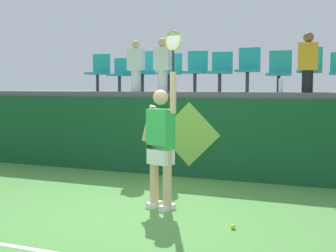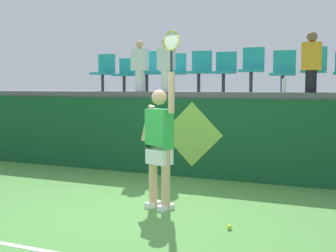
# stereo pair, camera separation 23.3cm
# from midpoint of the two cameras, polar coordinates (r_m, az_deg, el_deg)

# --- Properties ---
(ground_plane) EXTENTS (40.00, 40.00, 0.00)m
(ground_plane) POSITION_cam_midpoint_polar(r_m,az_deg,el_deg) (6.59, -5.37, -10.86)
(ground_plane) COLOR #519342
(court_back_wall) EXTENTS (13.64, 0.20, 1.56)m
(court_back_wall) POSITION_cam_midpoint_polar(r_m,az_deg,el_deg) (8.98, 2.88, -1.50)
(court_back_wall) COLOR #144C28
(court_back_wall) RESTS_ON ground_plane
(spectator_platform) EXTENTS (13.64, 2.84, 0.12)m
(spectator_platform) POSITION_cam_midpoint_polar(r_m,az_deg,el_deg) (10.23, 5.43, 4.00)
(spectator_platform) COLOR #56565B
(spectator_platform) RESTS_ON court_back_wall
(tennis_player) EXTENTS (0.72, 0.37, 2.57)m
(tennis_player) POSITION_cam_midpoint_polar(r_m,az_deg,el_deg) (6.61, -1.90, -2.05)
(tennis_player) COLOR white
(tennis_player) RESTS_ON ground_plane
(tennis_ball) EXTENTS (0.07, 0.07, 0.07)m
(tennis_ball) POSITION_cam_midpoint_polar(r_m,az_deg,el_deg) (5.92, 7.01, -12.38)
(tennis_ball) COLOR #D1E533
(tennis_ball) RESTS_ON ground_plane
(water_bottle) EXTENTS (0.08, 0.08, 0.26)m
(water_bottle) POSITION_cam_midpoint_polar(r_m,az_deg,el_deg) (8.71, 13.16, 4.95)
(water_bottle) COLOR white
(water_bottle) RESTS_ON spectator_platform
(stadium_chair_0) EXTENTS (0.44, 0.42, 0.86)m
(stadium_chair_0) POSITION_cam_midpoint_polar(r_m,az_deg,el_deg) (10.71, -9.24, 6.89)
(stadium_chair_0) COLOR #38383D
(stadium_chair_0) RESTS_ON spectator_platform
(stadium_chair_1) EXTENTS (0.44, 0.42, 0.75)m
(stadium_chair_1) POSITION_cam_midpoint_polar(r_m,az_deg,el_deg) (10.42, -6.56, 6.67)
(stadium_chair_1) COLOR #38383D
(stadium_chair_1) RESTS_ON spectator_platform
(stadium_chair_2) EXTENTS (0.44, 0.42, 0.89)m
(stadium_chair_2) POSITION_cam_midpoint_polar(r_m,az_deg,el_deg) (10.17, -3.69, 7.09)
(stadium_chair_2) COLOR #38383D
(stadium_chair_2) RESTS_ON spectator_platform
(stadium_chair_3) EXTENTS (0.44, 0.42, 0.83)m
(stadium_chair_3) POSITION_cam_midpoint_polar(r_m,az_deg,el_deg) (9.91, -0.38, 7.00)
(stadium_chair_3) COLOR #38383D
(stadium_chair_3) RESTS_ON spectator_platform
(stadium_chair_4) EXTENTS (0.44, 0.42, 0.86)m
(stadium_chair_4) POSITION_cam_midpoint_polar(r_m,az_deg,el_deg) (9.70, 2.84, 7.16)
(stadium_chair_4) COLOR #38383D
(stadium_chair_4) RESTS_ON spectator_platform
(stadium_chair_5) EXTENTS (0.44, 0.42, 0.83)m
(stadium_chair_5) POSITION_cam_midpoint_polar(r_m,az_deg,el_deg) (9.54, 5.92, 7.08)
(stadium_chair_5) COLOR #38383D
(stadium_chair_5) RESTS_ON spectator_platform
(stadium_chair_6) EXTENTS (0.44, 0.42, 0.90)m
(stadium_chair_6) POSITION_cam_midpoint_polar(r_m,az_deg,el_deg) (9.40, 9.31, 7.31)
(stadium_chair_6) COLOR #38383D
(stadium_chair_6) RESTS_ON spectator_platform
(stadium_chair_7) EXTENTS (0.44, 0.42, 0.82)m
(stadium_chair_7) POSITION_cam_midpoint_polar(r_m,az_deg,el_deg) (9.28, 13.06, 6.85)
(stadium_chair_7) COLOR #38383D
(stadium_chair_7) RESTS_ON spectator_platform
(stadium_chair_8) EXTENTS (0.44, 0.42, 0.87)m
(stadium_chair_8) POSITION_cam_midpoint_polar(r_m,az_deg,el_deg) (9.21, 16.64, 7.05)
(stadium_chair_8) COLOR #38383D
(stadium_chair_8) RESTS_ON spectator_platform
(spectator_0) EXTENTS (0.34, 0.20, 1.10)m
(spectator_0) POSITION_cam_midpoint_polar(r_m,az_deg,el_deg) (8.76, 16.37, 7.78)
(spectator_0) COLOR black
(spectator_0) RESTS_ON spectator_platform
(spectator_1) EXTENTS (0.34, 0.20, 1.11)m
(spectator_1) POSITION_cam_midpoint_polar(r_m,az_deg,el_deg) (9.51, -1.39, 7.79)
(spectator_1) COLOR white
(spectator_1) RESTS_ON spectator_platform
(spectator_2) EXTENTS (0.34, 0.20, 1.08)m
(spectator_2) POSITION_cam_midpoint_polar(r_m,az_deg,el_deg) (9.81, -4.73, 7.57)
(spectator_2) COLOR white
(spectator_2) RESTS_ON spectator_platform
(wall_signage_mount) EXTENTS (1.27, 0.01, 1.49)m
(wall_signage_mount) POSITION_cam_midpoint_polar(r_m,az_deg,el_deg) (9.05, 1.89, -6.44)
(wall_signage_mount) COLOR #144C28
(wall_signage_mount) RESTS_ON ground_plane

